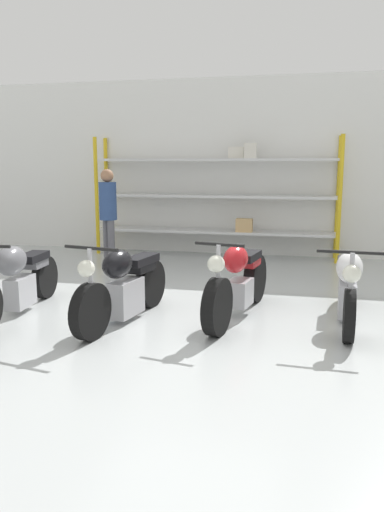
{
  "coord_description": "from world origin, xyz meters",
  "views": [
    {
      "loc": [
        1.41,
        -5.83,
        1.89
      ],
      "look_at": [
        0.0,
        0.4,
        0.7
      ],
      "focal_mm": 35.0,
      "sensor_mm": 36.0,
      "label": 1
    }
  ],
  "objects_px": {
    "motorcycle_grey": "(16,278)",
    "motorcycle_red": "(238,282)",
    "shelving_rack": "(217,194)",
    "motorcycle_white": "(348,285)",
    "person_browsing": "(108,209)",
    "motorcycle_black": "(124,286)"
  },
  "relations": [
    {
      "from": "motorcycle_white",
      "to": "person_browsing",
      "type": "relative_size",
      "value": 1.17
    },
    {
      "from": "motorcycle_red",
      "to": "motorcycle_white",
      "type": "distance_m",
      "value": 1.32
    },
    {
      "from": "shelving_rack",
      "to": "motorcycle_grey",
      "type": "relative_size",
      "value": 2.34
    },
    {
      "from": "motorcycle_black",
      "to": "motorcycle_white",
      "type": "bearing_deg",
      "value": 113.02
    },
    {
      "from": "motorcycle_grey",
      "to": "motorcycle_black",
      "type": "height_order",
      "value": "motorcycle_black"
    },
    {
      "from": "motorcycle_grey",
      "to": "motorcycle_black",
      "type": "bearing_deg",
      "value": 87.25
    },
    {
      "from": "motorcycle_grey",
      "to": "motorcycle_red",
      "type": "bearing_deg",
      "value": 96.81
    },
    {
      "from": "motorcycle_grey",
      "to": "motorcycle_white",
      "type": "bearing_deg",
      "value": 95.11
    },
    {
      "from": "motorcycle_red",
      "to": "shelving_rack",
      "type": "bearing_deg",
      "value": -155.72
    },
    {
      "from": "shelving_rack",
      "to": "motorcycle_black",
      "type": "bearing_deg",
      "value": -94.18
    },
    {
      "from": "motorcycle_black",
      "to": "motorcycle_white",
      "type": "distance_m",
      "value": 2.7
    },
    {
      "from": "shelving_rack",
      "to": "motorcycle_grey",
      "type": "distance_m",
      "value": 4.94
    },
    {
      "from": "motorcycle_white",
      "to": "motorcycle_red",
      "type": "bearing_deg",
      "value": -82.17
    },
    {
      "from": "shelving_rack",
      "to": "motorcycle_black",
      "type": "distance_m",
      "value": 4.61
    },
    {
      "from": "shelving_rack",
      "to": "motorcycle_grey",
      "type": "xyz_separation_m",
      "value": [
        -1.76,
        -4.54,
        -0.8
      ]
    },
    {
      "from": "motorcycle_red",
      "to": "person_browsing",
      "type": "relative_size",
      "value": 1.2
    },
    {
      "from": "motorcycle_black",
      "to": "person_browsing",
      "type": "height_order",
      "value": "person_browsing"
    },
    {
      "from": "motorcycle_red",
      "to": "motorcycle_white",
      "type": "bearing_deg",
      "value": 105.58
    },
    {
      "from": "motorcycle_grey",
      "to": "motorcycle_white",
      "type": "relative_size",
      "value": 1.02
    },
    {
      "from": "shelving_rack",
      "to": "motorcycle_black",
      "type": "xyz_separation_m",
      "value": [
        -0.33,
        -4.53,
        -0.82
      ]
    },
    {
      "from": "motorcycle_red",
      "to": "motorcycle_white",
      "type": "relative_size",
      "value": 1.02
    },
    {
      "from": "motorcycle_grey",
      "to": "person_browsing",
      "type": "relative_size",
      "value": 1.19
    }
  ]
}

